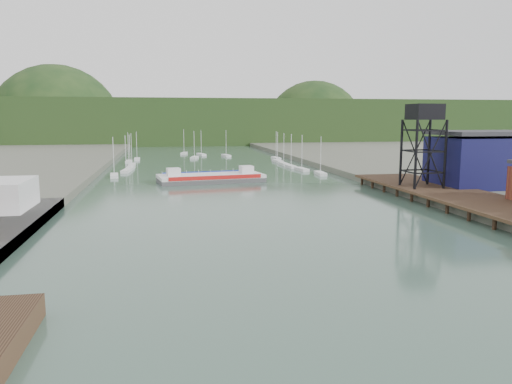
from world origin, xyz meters
name	(u,v)px	position (x,y,z in m)	size (l,w,h in m)	color
ground	(375,340)	(0.00, 0.00, 0.00)	(600.00, 600.00, 0.00)	#314D41
east_pier	(470,198)	(37.00, 45.00, 1.90)	(14.00, 70.00, 2.45)	black
lift_tower	(424,117)	(35.00, 58.00, 15.65)	(6.50, 6.50, 16.00)	black
blue_shed	(485,160)	(50.00, 60.00, 7.06)	(20.50, 14.50, 11.30)	#0D0D3A
marina_sailboats	(208,162)	(0.08, 138.46, 0.35)	(57.71, 92.65, 0.90)	silver
distant_hills	(180,125)	(-3.98, 301.35, 10.38)	(500.00, 120.00, 80.00)	black
chain_ferry	(211,178)	(-3.34, 89.62, 1.05)	(26.49, 13.64, 3.64)	#464649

